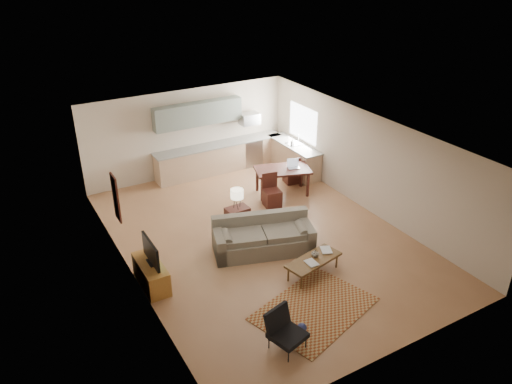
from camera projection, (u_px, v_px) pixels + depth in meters
room at (262, 189)px, 11.80m from camera, size 9.00×9.00×9.00m
kitchen_counter_back at (220, 157)px, 15.83m from camera, size 4.26×0.64×0.92m
kitchen_counter_right at (294, 157)px, 15.82m from camera, size 0.64×2.26×0.92m
kitchen_range at (250, 151)px, 16.33m from camera, size 0.62×0.62×0.90m
kitchen_microwave at (249, 119)px, 15.84m from camera, size 0.62×0.40×0.35m
upper_cabinets at (198, 114)px, 15.01m from camera, size 2.80×0.34×0.70m
window_right at (303, 123)px, 15.46m from camera, size 0.02×1.40×1.05m
wall_art_left at (116, 198)px, 10.98m from camera, size 0.06×0.42×1.10m
triptych at (184, 121)px, 15.03m from camera, size 1.70×0.04×0.50m
rug at (314, 309)px, 10.01m from camera, size 2.72×2.25×0.02m
sofa at (263, 236)px, 11.70m from camera, size 2.63×1.74×0.84m
coffee_table at (313, 266)px, 10.97m from camera, size 1.42×0.80×0.40m
book_a at (307, 264)px, 10.68m from camera, size 0.23×0.30×0.03m
book_b at (321, 250)px, 11.17m from camera, size 0.46×0.48×0.02m
vase at (315, 253)px, 10.94m from camera, size 0.24×0.24×0.17m
armchair at (288, 332)px, 8.88m from camera, size 0.81×0.81×0.76m
tv_credenza at (151, 274)px, 10.60m from camera, size 0.46×1.19×0.55m
tv at (151, 252)px, 10.37m from camera, size 0.09×0.92×0.55m
console_table at (237, 219)px, 12.56m from camera, size 0.59×0.40×0.66m
table_lamp at (237, 199)px, 12.29m from camera, size 0.38×0.38×0.53m
dining_table at (282, 181)px, 14.41m from camera, size 1.75×1.32×0.79m
dining_chair_near at (272, 191)px, 13.71m from camera, size 0.52×0.54×0.93m
dining_chair_far at (292, 169)px, 15.07m from camera, size 0.48×0.49×0.87m
laptop at (294, 164)px, 14.24m from camera, size 0.39×0.34×0.25m
soap_bottle at (292, 142)px, 15.49m from camera, size 0.12×0.12×0.19m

